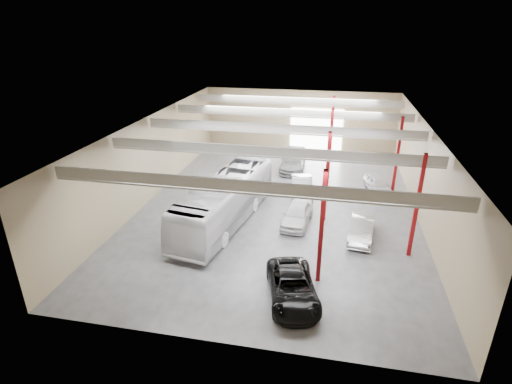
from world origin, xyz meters
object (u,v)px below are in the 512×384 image
(car_row_a, at_px, (297,214))
(car_row_c, at_px, (293,161))
(car_row_b, at_px, (302,187))
(black_sedan, at_px, (292,287))
(coach_bus, at_px, (226,200))
(car_right_far, at_px, (378,185))
(car_right_near, at_px, (362,228))

(car_row_a, distance_m, car_row_c, 12.12)
(car_row_b, distance_m, car_row_c, 6.97)
(black_sedan, bearing_deg, coach_bus, 111.72)
(coach_bus, distance_m, car_row_a, 5.50)
(car_row_a, relative_size, car_right_far, 1.12)
(black_sedan, distance_m, car_right_near, 8.67)
(car_right_far, bearing_deg, coach_bus, -159.19)
(car_right_near, distance_m, car_right_far, 8.98)
(black_sedan, distance_m, car_row_a, 9.05)
(coach_bus, relative_size, car_right_near, 2.87)
(car_row_b, bearing_deg, black_sedan, -94.34)
(black_sedan, height_order, car_row_a, car_row_a)
(coach_bus, xyz_separation_m, car_row_b, (5.20, 6.01, -0.99))
(black_sedan, distance_m, car_right_far, 17.48)
(car_row_c, bearing_deg, car_right_near, -64.76)
(black_sedan, xyz_separation_m, car_row_a, (-0.69, 9.03, 0.04))
(black_sedan, xyz_separation_m, car_right_near, (4.00, 7.69, -0.01))
(car_right_far, bearing_deg, car_row_b, -175.34)
(car_row_a, bearing_deg, car_right_near, -10.38)
(car_right_far, bearing_deg, car_row_a, -145.17)
(car_row_b, height_order, car_right_far, car_row_b)
(car_row_b, distance_m, car_right_far, 7.01)
(car_right_far, bearing_deg, black_sedan, -123.54)
(car_row_c, distance_m, car_right_near, 14.78)
(car_row_c, height_order, car_right_far, car_row_c)
(car_row_b, xyz_separation_m, car_row_c, (-1.54, 6.80, 0.02))
(coach_bus, relative_size, car_row_b, 2.60)
(coach_bus, bearing_deg, car_row_c, 82.95)
(black_sedan, relative_size, car_row_c, 0.94)
(car_row_b, bearing_deg, car_right_near, -61.21)
(black_sedan, bearing_deg, car_right_near, 47.96)
(coach_bus, bearing_deg, car_right_near, 5.87)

